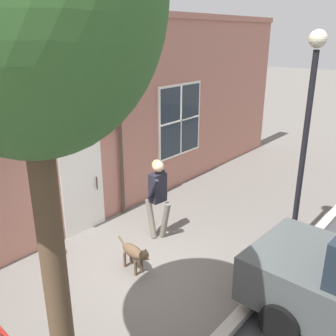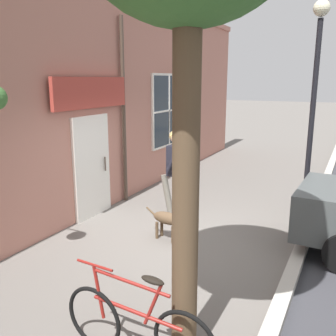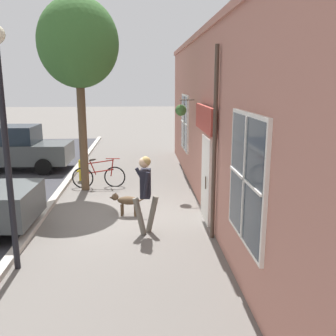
{
  "view_description": "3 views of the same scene",
  "coord_description": "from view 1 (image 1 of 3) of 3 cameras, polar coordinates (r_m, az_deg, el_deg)",
  "views": [
    {
      "loc": [
        4.17,
        -4.39,
        4.23
      ],
      "look_at": [
        -1.02,
        1.82,
        1.32
      ],
      "focal_mm": 40.0,
      "sensor_mm": 36.0,
      "label": 1
    },
    {
      "loc": [
        2.62,
        -5.73,
        2.81
      ],
      "look_at": [
        -1.11,
        1.62,
        0.84
      ],
      "focal_mm": 40.0,
      "sensor_mm": 36.0,
      "label": 2
    },
    {
      "loc": [
        -0.58,
        9.12,
        3.39
      ],
      "look_at": [
        -1.21,
        0.3,
        1.36
      ],
      "focal_mm": 40.0,
      "sensor_mm": 36.0,
      "label": 3
    }
  ],
  "objects": [
    {
      "name": "pedestrian_walking",
      "position": [
        7.91,
        -1.56,
        -3.58
      ],
      "size": [
        0.61,
        0.58,
        1.8
      ],
      "color": "#6B665B",
      "rests_on": "ground_plane"
    },
    {
      "name": "street_lamp",
      "position": [
        7.47,
        20.63,
        7.97
      ],
      "size": [
        0.32,
        0.32,
        4.31
      ],
      "color": "black",
      "rests_on": "ground_plane"
    },
    {
      "name": "ground_plane",
      "position": [
        7.39,
        -3.09,
        -15.2
      ],
      "size": [
        90.0,
        90.0,
        0.0
      ],
      "primitive_type": "plane",
      "color": "#66605B"
    },
    {
      "name": "storefront_facade",
      "position": [
        8.06,
        -15.83,
        5.77
      ],
      "size": [
        0.95,
        18.0,
        4.76
      ],
      "color": "#B27566",
      "rests_on": "ground_plane"
    },
    {
      "name": "dog_on_leash",
      "position": [
        7.15,
        -5.11,
        -12.74
      ],
      "size": [
        0.99,
        0.34,
        0.6
      ],
      "color": "brown",
      "rests_on": "ground_plane"
    },
    {
      "name": "street_tree_by_curb",
      "position": [
        3.36,
        -22.18,
        21.92
      ],
      "size": [
        2.41,
        2.17,
        5.86
      ],
      "color": "brown",
      "rests_on": "ground_plane"
    }
  ]
}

